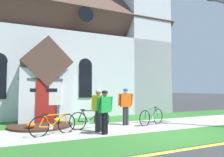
# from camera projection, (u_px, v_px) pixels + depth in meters

# --- Properties ---
(ground) EXTENTS (140.00, 140.00, 0.00)m
(ground) POSITION_uv_depth(u_px,v_px,m) (120.00, 119.00, 11.03)
(ground) COLOR #333335
(sidewalk_slab) EXTENTS (32.00, 2.61, 0.01)m
(sidewalk_slab) POSITION_uv_depth(u_px,v_px,m) (110.00, 128.00, 8.37)
(sidewalk_slab) COLOR #A8A59E
(sidewalk_slab) RESTS_ON ground
(grass_verge) EXTENTS (32.00, 2.07, 0.01)m
(grass_verge) POSITION_uv_depth(u_px,v_px,m) (140.00, 142.00, 6.24)
(grass_verge) COLOR #2D6628
(grass_verge) RESTS_ON ground
(church_lawn) EXTENTS (24.00, 2.34, 0.01)m
(church_lawn) POSITION_uv_depth(u_px,v_px,m) (91.00, 120.00, 10.63)
(church_lawn) COLOR #2D6628
(church_lawn) RESTS_ON ground
(curb_paint_stripe) EXTENTS (28.00, 0.16, 0.01)m
(curb_paint_stripe) POSITION_uv_depth(u_px,v_px,m) (165.00, 153.00, 5.16)
(curb_paint_stripe) COLOR yellow
(curb_paint_stripe) RESTS_ON ground
(church_building) EXTENTS (13.26, 10.05, 12.84)m
(church_building) POSITION_uv_depth(u_px,v_px,m) (78.00, 51.00, 15.61)
(church_building) COLOR silver
(church_building) RESTS_ON ground
(church_sign) EXTENTS (1.97, 0.26, 2.13)m
(church_sign) POSITION_uv_depth(u_px,v_px,m) (41.00, 94.00, 9.28)
(church_sign) COLOR #474C56
(church_sign) RESTS_ON ground
(flower_bed) EXTENTS (2.70, 2.70, 0.34)m
(flower_bed) POSITION_uv_depth(u_px,v_px,m) (41.00, 125.00, 8.82)
(flower_bed) COLOR #382319
(flower_bed) RESTS_ON ground
(bicycle_orange) EXTENTS (1.64, 0.58, 0.83)m
(bicycle_orange) POSITION_uv_depth(u_px,v_px,m) (152.00, 117.00, 9.28)
(bicycle_orange) COLOR black
(bicycle_orange) RESTS_ON ground
(bicycle_yellow) EXTENTS (1.69, 0.56, 0.78)m
(bicycle_yellow) POSITION_uv_depth(u_px,v_px,m) (53.00, 124.00, 7.20)
(bicycle_yellow) COLOR black
(bicycle_yellow) RESTS_ON ground
(bicycle_red) EXTENTS (1.80, 0.23, 0.84)m
(bicycle_red) POSITION_uv_depth(u_px,v_px,m) (90.00, 120.00, 8.33)
(bicycle_red) COLOR black
(bicycle_red) RESTS_ON ground
(cyclist_in_green_jersey) EXTENTS (0.63, 0.35, 1.67)m
(cyclist_in_green_jersey) POSITION_uv_depth(u_px,v_px,m) (126.00, 104.00, 9.20)
(cyclist_in_green_jersey) COLOR #2D2D33
(cyclist_in_green_jersey) RESTS_ON ground
(cyclist_in_red_jersey) EXTENTS (0.44, 0.67, 1.63)m
(cyclist_in_red_jersey) POSITION_uv_depth(u_px,v_px,m) (98.00, 107.00, 7.75)
(cyclist_in_red_jersey) COLOR #2D2D33
(cyclist_in_red_jersey) RESTS_ON ground
(cyclist_in_orange_jersey) EXTENTS (0.63, 0.32, 1.58)m
(cyclist_in_orange_jersey) POSITION_uv_depth(u_px,v_px,m) (105.00, 109.00, 7.30)
(cyclist_in_orange_jersey) COLOR black
(cyclist_in_orange_jersey) RESTS_ON ground
(roadside_conifer) EXTENTS (3.99, 3.99, 7.37)m
(roadside_conifer) POSITION_uv_depth(u_px,v_px,m) (147.00, 58.00, 20.04)
(roadside_conifer) COLOR #4C3823
(roadside_conifer) RESTS_ON ground
(distant_hill) EXTENTS (89.29, 44.00, 21.87)m
(distant_hill) POSITION_uv_depth(u_px,v_px,m) (19.00, 95.00, 61.20)
(distant_hill) COLOR #847A5B
(distant_hill) RESTS_ON ground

